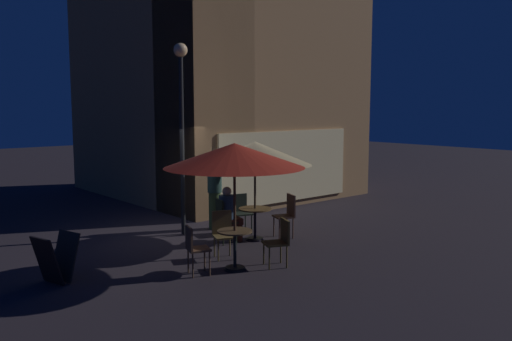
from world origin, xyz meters
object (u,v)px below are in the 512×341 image
object	(u,v)px
cafe_table_0	(255,217)
cafe_chair_0	(287,212)
street_lamp_near_corner	(181,104)
menu_sandwich_board	(56,258)
cafe_table_1	(235,243)
cafe_chair_3	(194,245)
cafe_chair_4	(280,238)
cafe_chair_1	(240,209)
patio_umbrella_0	(255,154)
patio_umbrella_1	(234,156)
patron_standing_1	(215,193)
cafe_chair_5	(223,230)
patron_seated_0	(229,211)
cafe_chair_2	(223,217)

from	to	relation	value
cafe_table_0	cafe_chair_0	size ratio (longest dim) A/B	0.74
cafe_chair_0	street_lamp_near_corner	bearing A→B (deg)	-26.74
menu_sandwich_board	cafe_table_0	world-z (taller)	menu_sandwich_board
cafe_table_1	cafe_chair_3	bearing A→B (deg)	161.80
cafe_chair_4	cafe_chair_1	bearing A→B (deg)	-89.54
menu_sandwich_board	patio_umbrella_0	distance (m)	4.76
menu_sandwich_board	cafe_chair_3	size ratio (longest dim) A/B	0.94
patio_umbrella_1	cafe_chair_1	xyz separation A→B (m)	(1.92, 2.23, -1.57)
menu_sandwich_board	cafe_chair_1	size ratio (longest dim) A/B	0.90
cafe_table_0	patio_umbrella_1	size ratio (longest dim) A/B	0.29
cafe_table_0	cafe_table_1	xyz separation A→B (m)	(-1.72, -1.45, -0.02)
patio_umbrella_1	patron_standing_1	size ratio (longest dim) A/B	1.46
menu_sandwich_board	patio_umbrella_1	distance (m)	3.56
patio_umbrella_1	cafe_chair_5	bearing A→B (deg)	67.63
patio_umbrella_1	cafe_chair_1	size ratio (longest dim) A/B	2.78
street_lamp_near_corner	patio_umbrella_0	world-z (taller)	street_lamp_near_corner
cafe_chair_4	patio_umbrella_1	bearing A→B (deg)	0.00
cafe_chair_0	cafe_table_0	bearing A→B (deg)	0.00
menu_sandwich_board	cafe_chair_0	bearing A→B (deg)	-18.70
cafe_chair_5	patron_seated_0	world-z (taller)	patron_seated_0
street_lamp_near_corner	patron_standing_1	size ratio (longest dim) A/B	2.52
cafe_table_0	patio_umbrella_1	bearing A→B (deg)	-139.82
street_lamp_near_corner	cafe_chair_3	size ratio (longest dim) A/B	4.98
cafe_chair_2	cafe_chair_4	distance (m)	2.02
cafe_chair_5	patron_standing_1	distance (m)	2.56
cafe_chair_4	patron_standing_1	distance (m)	3.45
patio_umbrella_0	patio_umbrella_1	distance (m)	2.26
patron_seated_0	cafe_chair_4	bearing A→B (deg)	-83.30
patron_seated_0	patron_standing_1	bearing A→B (deg)	81.81
patio_umbrella_0	patron_seated_0	bearing A→B (deg)	164.64
cafe_chair_2	cafe_chair_3	size ratio (longest dim) A/B	1.12
cafe_table_0	cafe_chair_4	size ratio (longest dim) A/B	0.82
patio_umbrella_1	cafe_chair_2	world-z (taller)	patio_umbrella_1
patio_umbrella_1	cafe_chair_4	world-z (taller)	patio_umbrella_1
cafe_table_0	patron_seated_0	size ratio (longest dim) A/B	0.58
cafe_table_1	patron_seated_0	size ratio (longest dim) A/B	0.59
cafe_table_1	cafe_chair_5	bearing A→B (deg)	67.63
cafe_table_0	patron_standing_1	size ratio (longest dim) A/B	0.42
patron_seated_0	patron_standing_1	world-z (taller)	patron_standing_1
cafe_table_1	cafe_chair_0	bearing A→B (deg)	25.52
cafe_table_1	cafe_chair_1	xyz separation A→B (m)	(1.92, 2.23, 0.05)
cafe_chair_0	patron_seated_0	xyz separation A→B (m)	(-1.36, 0.44, 0.12)
cafe_chair_1	street_lamp_near_corner	bearing A→B (deg)	-109.69
cafe_chair_4	cafe_chair_0	bearing A→B (deg)	-113.66
cafe_table_1	cafe_chair_5	size ratio (longest dim) A/B	0.80
patron_seated_0	cafe_chair_2	bearing A→B (deg)	-180.00
street_lamp_near_corner	cafe_table_0	world-z (taller)	street_lamp_near_corner
cafe_table_1	patron_seated_0	bearing A→B (deg)	55.60
cafe_chair_0	cafe_chair_3	distance (m)	3.34
patron_seated_0	patron_standing_1	size ratio (longest dim) A/B	0.72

